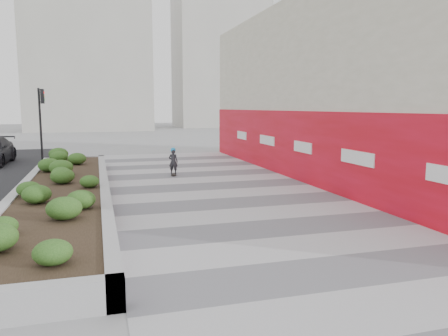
# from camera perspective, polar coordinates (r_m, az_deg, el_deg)

# --- Properties ---
(ground) EXTENTS (160.00, 160.00, 0.00)m
(ground) POSITION_cam_1_polar(r_m,az_deg,el_deg) (10.12, 10.19, -10.44)
(ground) COLOR gray
(ground) RESTS_ON ground
(walkway) EXTENTS (8.00, 36.00, 0.01)m
(walkway) POSITION_cam_1_polar(r_m,az_deg,el_deg) (12.76, 4.16, -6.42)
(walkway) COLOR #A8A8AD
(walkway) RESTS_ON ground
(building) EXTENTS (6.04, 24.08, 8.00)m
(building) POSITION_cam_1_polar(r_m,az_deg,el_deg) (20.89, 16.78, 9.86)
(building) COLOR beige
(building) RESTS_ON ground
(planter) EXTENTS (3.00, 18.00, 0.90)m
(planter) POSITION_cam_1_polar(r_m,az_deg,el_deg) (15.86, -20.25, -2.52)
(planter) COLOR #9E9EA0
(planter) RESTS_ON ground
(traffic_signal_near) EXTENTS (0.33, 0.28, 4.20)m
(traffic_signal_near) POSITION_cam_1_polar(r_m,az_deg,el_deg) (26.23, -22.76, 6.47)
(traffic_signal_near) COLOR black
(traffic_signal_near) RESTS_ON ground
(distant_bldg_north_l) EXTENTS (16.00, 12.00, 20.00)m
(distant_bldg_north_l) POSITION_cam_1_polar(r_m,az_deg,el_deg) (63.94, -17.29, 13.77)
(distant_bldg_north_l) COLOR #ADAAA3
(distant_bldg_north_l) RESTS_ON ground
(distant_bldg_north_r) EXTENTS (14.00, 10.00, 24.00)m
(distant_bldg_north_r) POSITION_cam_1_polar(r_m,az_deg,el_deg) (71.79, -0.54, 15.06)
(distant_bldg_north_r) COLOR #ADAAA3
(distant_bldg_north_r) RESTS_ON ground
(manhole_cover) EXTENTS (0.44, 0.44, 0.01)m
(manhole_cover) POSITION_cam_1_polar(r_m,az_deg,el_deg) (12.94, 6.25, -6.26)
(manhole_cover) COLOR #595654
(manhole_cover) RESTS_ON ground
(skateboarder) EXTENTS (0.50, 0.75, 1.32)m
(skateboarder) POSITION_cam_1_polar(r_m,az_deg,el_deg) (20.31, -6.64, 0.86)
(skateboarder) COLOR beige
(skateboarder) RESTS_ON ground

